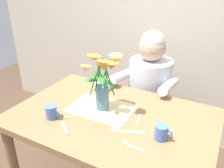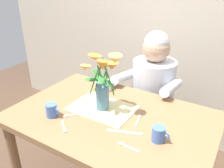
# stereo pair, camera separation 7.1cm
# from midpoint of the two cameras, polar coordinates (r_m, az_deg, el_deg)

# --- Properties ---
(wood_panel_backdrop) EXTENTS (4.00, 0.10, 2.50)m
(wood_panel_backdrop) POSITION_cam_midpoint_polar(r_m,az_deg,el_deg) (2.17, 12.87, 17.87)
(wood_panel_backdrop) COLOR beige
(wood_panel_backdrop) RESTS_ON ground_plane
(dining_table) EXTENTS (1.20, 0.80, 0.74)m
(dining_table) POSITION_cam_midpoint_polar(r_m,az_deg,el_deg) (1.46, -1.47, -10.85)
(dining_table) COLOR olive
(dining_table) RESTS_ON ground_plane
(seated_person) EXTENTS (0.45, 0.47, 1.14)m
(seated_person) POSITION_cam_midpoint_polar(r_m,az_deg,el_deg) (1.98, 7.88, -3.52)
(seated_person) COLOR #4C4C56
(seated_person) RESTS_ON ground_plane
(striped_placemat) EXTENTS (0.40, 0.28, 0.00)m
(striped_placemat) POSITION_cam_midpoint_polar(r_m,az_deg,el_deg) (1.47, -3.87, -6.01)
(striped_placemat) COLOR beige
(striped_placemat) RESTS_ON dining_table
(flower_vase) EXTENTS (0.27, 0.22, 0.38)m
(flower_vase) POSITION_cam_midpoint_polar(r_m,az_deg,el_deg) (1.37, -3.70, 1.30)
(flower_vase) COLOR teal
(flower_vase) RESTS_ON dining_table
(ceramic_bowl) EXTENTS (0.14, 0.14, 0.06)m
(ceramic_bowl) POSITION_cam_midpoint_polar(r_m,az_deg,el_deg) (1.71, -3.69, -0.29)
(ceramic_bowl) COLOR white
(ceramic_bowl) RESTS_ON dining_table
(dinner_knife) EXTENTS (0.18, 0.08, 0.00)m
(dinner_knife) POSITION_cam_midpoint_polar(r_m,az_deg,el_deg) (1.27, 2.04, -11.66)
(dinner_knife) COLOR silver
(dinner_knife) RESTS_ON dining_table
(ceramic_mug) EXTENTS (0.09, 0.07, 0.08)m
(ceramic_mug) POSITION_cam_midpoint_polar(r_m,az_deg,el_deg) (1.41, -16.00, -6.66)
(ceramic_mug) COLOR #476BB7
(ceramic_mug) RESTS_ON dining_table
(coffee_cup) EXTENTS (0.09, 0.07, 0.08)m
(coffee_cup) POSITION_cam_midpoint_polar(r_m,az_deg,el_deg) (1.22, 10.37, -11.62)
(coffee_cup) COLOR #476BB7
(coffee_cup) RESTS_ON dining_table
(spoon_0) EXTENTS (0.04, 0.12, 0.01)m
(spoon_0) POSITION_cam_midpoint_polar(r_m,az_deg,el_deg) (1.38, 5.26, -8.30)
(spoon_0) COLOR silver
(spoon_0) RESTS_ON dining_table
(spoon_1) EXTENTS (0.09, 0.10, 0.01)m
(spoon_1) POSITION_cam_midpoint_polar(r_m,az_deg,el_deg) (1.41, -11.52, -7.87)
(spoon_1) COLOR silver
(spoon_1) RESTS_ON dining_table
(spoon_3) EXTENTS (0.12, 0.02, 0.01)m
(spoon_3) POSITION_cam_midpoint_polar(r_m,az_deg,el_deg) (1.18, 2.48, -14.78)
(spoon_3) COLOR silver
(spoon_3) RESTS_ON dining_table
(spoon_4) EXTENTS (0.10, 0.08, 0.01)m
(spoon_4) POSITION_cam_midpoint_polar(r_m,az_deg,el_deg) (1.31, -12.82, -10.93)
(spoon_4) COLOR silver
(spoon_4) RESTS_ON dining_table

